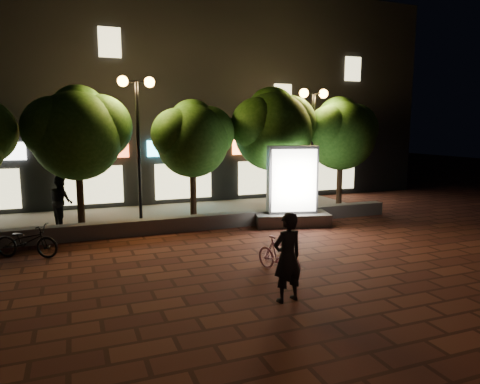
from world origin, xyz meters
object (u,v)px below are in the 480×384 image
tree_left (78,130)px  street_lamp_left (137,113)px  tree_mid (193,136)px  tree_right (274,126)px  pedestrian (61,201)px  rider (287,257)px  scooter_parked (27,241)px  street_lamp_right (313,118)px  scooter_pink (279,256)px  ad_kiosk (292,193)px  tree_far_right (341,131)px

tree_left → street_lamp_left: 2.05m
tree_mid → street_lamp_left: street_lamp_left is taller
tree_right → pedestrian: tree_right is taller
tree_left → rider: tree_left is taller
rider → scooter_parked: bearing=-54.9°
tree_right → scooter_parked: size_ratio=2.88×
tree_mid → rider: tree_mid is taller
street_lamp_right → rider: street_lamp_right is taller
tree_left → rider: size_ratio=2.64×
street_lamp_right → pedestrian: (-9.63, 0.67, -2.91)m
tree_mid → rider: 8.48m
tree_left → tree_mid: bearing=-0.0°
scooter_pink → street_lamp_left: bearing=93.8°
tree_right → street_lamp_right: 1.70m
scooter_parked → scooter_pink: bearing=-96.1°
tree_left → scooter_pink: (4.33, -6.57, -3.00)m
street_lamp_right → ad_kiosk: bearing=-137.0°
pedestrian → tree_mid: bearing=-118.3°
street_lamp_left → pedestrian: bearing=165.7°
tree_far_right → pedestrian: (-11.18, 0.41, -2.38)m
tree_left → tree_mid: (4.00, -0.00, -0.23)m
tree_far_right → scooter_parked: tree_far_right is taller
rider → scooter_parked: size_ratio=1.06×
tree_right → scooter_parked: bearing=-161.7°
street_lamp_right → scooter_pink: size_ratio=3.36×
tree_right → tree_left: bearing=-180.0°
tree_far_right → street_lamp_right: (-1.55, -0.26, 0.53)m
tree_right → scooter_pink: (-2.98, -6.57, -3.12)m
street_lamp_left → tree_right: bearing=2.8°
street_lamp_left → rider: size_ratio=2.79×
tree_far_right → pedestrian: 11.44m
tree_mid → street_lamp_left: (-2.05, -0.26, 0.81)m
ad_kiosk → scooter_parked: ad_kiosk is taller
street_lamp_right → ad_kiosk: (-1.82, -1.70, -2.73)m
tree_far_right → rider: (-6.77, -8.16, -2.44)m
rider → scooter_parked: (-5.25, 5.24, -0.47)m
tree_mid → ad_kiosk: bearing=-32.1°
tree_left → tree_far_right: size_ratio=1.03×
tree_mid → street_lamp_right: 5.00m
tree_mid → tree_right: 3.32m
ad_kiosk → scooter_pink: 5.43m
scooter_pink → pedestrian: (-5.01, 6.97, 0.54)m
street_lamp_right → tree_left: bearing=178.3°
tree_mid → tree_right: (3.31, 0.00, 0.35)m
street_lamp_right → ad_kiosk: street_lamp_right is taller
scooter_parked → street_lamp_left: bearing=-26.7°
tree_left → street_lamp_right: (8.95, -0.26, 0.45)m
street_lamp_right → scooter_parked: (-10.46, -2.65, -3.43)m
tree_right → ad_kiosk: 3.11m
street_lamp_right → ad_kiosk: 3.70m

